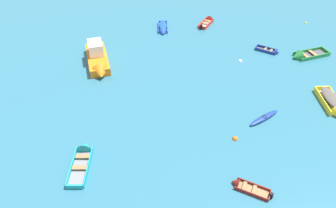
{
  "coord_description": "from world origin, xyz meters",
  "views": [
    {
      "loc": [
        -2.59,
        2.72,
        18.43
      ],
      "look_at": [
        0.0,
        23.84,
        0.15
      ],
      "focal_mm": 32.39,
      "sensor_mm": 36.0,
      "label": 1
    }
  ],
  "objects_px": {
    "mooring_buoy_far_field": "(235,139)",
    "rowboat_red_center": "(208,21)",
    "rowboat_turquoise_distant_center": "(83,155)",
    "rowboat_yellow_far_back": "(333,104)",
    "kayak_deep_blue_outer_right": "(264,118)",
    "rowboat_deep_blue_cluster_outer": "(272,51)",
    "rowboat_green_foreground_center": "(302,56)",
    "mooring_buoy_near_foreground": "(240,61)",
    "mooring_buoy_outer_edge": "(306,23)",
    "rowboat_maroon_near_left": "(243,186)",
    "motor_launch_orange_far_right": "(98,59)",
    "rowboat_blue_back_row_left": "(163,28)"
  },
  "relations": [
    {
      "from": "rowboat_green_foreground_center",
      "to": "motor_launch_orange_far_right",
      "type": "xyz_separation_m",
      "value": [
        -22.88,
        1.3,
        0.51
      ]
    },
    {
      "from": "rowboat_blue_back_row_left",
      "to": "rowboat_red_center",
      "type": "xyz_separation_m",
      "value": [
        6.36,
        1.56,
        -0.09
      ]
    },
    {
      "from": "mooring_buoy_near_foreground",
      "to": "mooring_buoy_outer_edge",
      "type": "bearing_deg",
      "value": 35.01
    },
    {
      "from": "rowboat_maroon_near_left",
      "to": "rowboat_yellow_far_back",
      "type": "height_order",
      "value": "rowboat_yellow_far_back"
    },
    {
      "from": "rowboat_deep_blue_cluster_outer",
      "to": "motor_launch_orange_far_right",
      "type": "bearing_deg",
      "value": -179.5
    },
    {
      "from": "mooring_buoy_far_field",
      "to": "rowboat_deep_blue_cluster_outer",
      "type": "bearing_deg",
      "value": 57.33
    },
    {
      "from": "kayak_deep_blue_outer_right",
      "to": "rowboat_maroon_near_left",
      "type": "height_order",
      "value": "rowboat_maroon_near_left"
    },
    {
      "from": "rowboat_blue_back_row_left",
      "to": "rowboat_red_center",
      "type": "bearing_deg",
      "value": 13.76
    },
    {
      "from": "rowboat_yellow_far_back",
      "to": "rowboat_deep_blue_cluster_outer",
      "type": "bearing_deg",
      "value": 100.25
    },
    {
      "from": "rowboat_yellow_far_back",
      "to": "kayak_deep_blue_outer_right",
      "type": "bearing_deg",
      "value": -173.81
    },
    {
      "from": "rowboat_turquoise_distant_center",
      "to": "mooring_buoy_near_foreground",
      "type": "height_order",
      "value": "rowboat_turquoise_distant_center"
    },
    {
      "from": "rowboat_turquoise_distant_center",
      "to": "mooring_buoy_near_foreground",
      "type": "xyz_separation_m",
      "value": [
        16.17,
        11.71,
        -0.19
      ]
    },
    {
      "from": "rowboat_red_center",
      "to": "mooring_buoy_far_field",
      "type": "xyz_separation_m",
      "value": [
        -2.55,
        -21.35,
        -0.19
      ]
    },
    {
      "from": "mooring_buoy_outer_edge",
      "to": "mooring_buoy_far_field",
      "type": "height_order",
      "value": "mooring_buoy_far_field"
    },
    {
      "from": "rowboat_green_foreground_center",
      "to": "rowboat_blue_back_row_left",
      "type": "bearing_deg",
      "value": 150.4
    },
    {
      "from": "kayak_deep_blue_outer_right",
      "to": "rowboat_blue_back_row_left",
      "type": "height_order",
      "value": "rowboat_blue_back_row_left"
    },
    {
      "from": "rowboat_turquoise_distant_center",
      "to": "rowboat_yellow_far_back",
      "type": "distance_m",
      "value": 22.42
    },
    {
      "from": "kayak_deep_blue_outer_right",
      "to": "mooring_buoy_far_field",
      "type": "bearing_deg",
      "value": -147.95
    },
    {
      "from": "rowboat_blue_back_row_left",
      "to": "mooring_buoy_near_foreground",
      "type": "bearing_deg",
      "value": -47.36
    },
    {
      "from": "rowboat_red_center",
      "to": "motor_launch_orange_far_right",
      "type": "relative_size",
      "value": 0.49
    },
    {
      "from": "kayak_deep_blue_outer_right",
      "to": "rowboat_deep_blue_cluster_outer",
      "type": "distance_m",
      "value": 11.86
    },
    {
      "from": "rowboat_turquoise_distant_center",
      "to": "rowboat_yellow_far_back",
      "type": "relative_size",
      "value": 0.97
    },
    {
      "from": "rowboat_yellow_far_back",
      "to": "mooring_buoy_outer_edge",
      "type": "bearing_deg",
      "value": 71.31
    },
    {
      "from": "rowboat_blue_back_row_left",
      "to": "mooring_buoy_far_field",
      "type": "height_order",
      "value": "rowboat_blue_back_row_left"
    },
    {
      "from": "mooring_buoy_outer_edge",
      "to": "rowboat_maroon_near_left",
      "type": "bearing_deg",
      "value": -124.3
    },
    {
      "from": "rowboat_maroon_near_left",
      "to": "mooring_buoy_far_field",
      "type": "relative_size",
      "value": 5.78
    },
    {
      "from": "kayak_deep_blue_outer_right",
      "to": "rowboat_blue_back_row_left",
      "type": "xyz_separation_m",
      "value": [
        -7.01,
        17.79,
        0.12
      ]
    },
    {
      "from": "rowboat_turquoise_distant_center",
      "to": "mooring_buoy_far_field",
      "type": "xyz_separation_m",
      "value": [
        12.21,
        0.36,
        -0.19
      ]
    },
    {
      "from": "motor_launch_orange_far_right",
      "to": "rowboat_turquoise_distant_center",
      "type": "bearing_deg",
      "value": -92.17
    },
    {
      "from": "rowboat_maroon_near_left",
      "to": "rowboat_red_center",
      "type": "xyz_separation_m",
      "value": [
        3.32,
        25.9,
        0.05
      ]
    },
    {
      "from": "mooring_buoy_outer_edge",
      "to": "rowboat_blue_back_row_left",
      "type": "bearing_deg",
      "value": 179.33
    },
    {
      "from": "rowboat_red_center",
      "to": "mooring_buoy_outer_edge",
      "type": "distance_m",
      "value": 13.26
    },
    {
      "from": "rowboat_blue_back_row_left",
      "to": "rowboat_yellow_far_back",
      "type": "xyz_separation_m",
      "value": [
        13.81,
        -17.05,
        0.12
      ]
    },
    {
      "from": "rowboat_yellow_far_back",
      "to": "rowboat_blue_back_row_left",
      "type": "bearing_deg",
      "value": 128.99
    },
    {
      "from": "rowboat_red_center",
      "to": "mooring_buoy_outer_edge",
      "type": "height_order",
      "value": "rowboat_red_center"
    },
    {
      "from": "rowboat_deep_blue_cluster_outer",
      "to": "rowboat_blue_back_row_left",
      "type": "bearing_deg",
      "value": 149.62
    },
    {
      "from": "rowboat_green_foreground_center",
      "to": "mooring_buoy_far_field",
      "type": "distance_m",
      "value": 15.87
    },
    {
      "from": "rowboat_maroon_near_left",
      "to": "rowboat_deep_blue_cluster_outer",
      "type": "bearing_deg",
      "value": 62.67
    },
    {
      "from": "rowboat_turquoise_distant_center",
      "to": "mooring_buoy_far_field",
      "type": "height_order",
      "value": "rowboat_turquoise_distant_center"
    },
    {
      "from": "mooring_buoy_outer_edge",
      "to": "motor_launch_orange_far_right",
      "type": "bearing_deg",
      "value": -165.72
    },
    {
      "from": "rowboat_deep_blue_cluster_outer",
      "to": "mooring_buoy_near_foreground",
      "type": "distance_m",
      "value": 4.45
    },
    {
      "from": "rowboat_yellow_far_back",
      "to": "rowboat_maroon_near_left",
      "type": "bearing_deg",
      "value": -145.87
    },
    {
      "from": "rowboat_blue_back_row_left",
      "to": "rowboat_turquoise_distant_center",
      "type": "relative_size",
      "value": 0.85
    },
    {
      "from": "rowboat_turquoise_distant_center",
      "to": "rowboat_yellow_far_back",
      "type": "height_order",
      "value": "rowboat_yellow_far_back"
    },
    {
      "from": "rowboat_blue_back_row_left",
      "to": "rowboat_yellow_far_back",
      "type": "bearing_deg",
      "value": -51.01
    },
    {
      "from": "mooring_buoy_far_field",
      "to": "rowboat_red_center",
      "type": "bearing_deg",
      "value": 83.18
    },
    {
      "from": "rowboat_blue_back_row_left",
      "to": "rowboat_turquoise_distant_center",
      "type": "height_order",
      "value": "rowboat_turquoise_distant_center"
    },
    {
      "from": "kayak_deep_blue_outer_right",
      "to": "rowboat_turquoise_distant_center",
      "type": "relative_size",
      "value": 0.77
    },
    {
      "from": "motor_launch_orange_far_right",
      "to": "rowboat_maroon_near_left",
      "type": "bearing_deg",
      "value": -57.42
    },
    {
      "from": "rowboat_yellow_far_back",
      "to": "motor_launch_orange_far_right",
      "type": "xyz_separation_m",
      "value": [
        -21.71,
        9.85,
        0.31
      ]
    }
  ]
}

